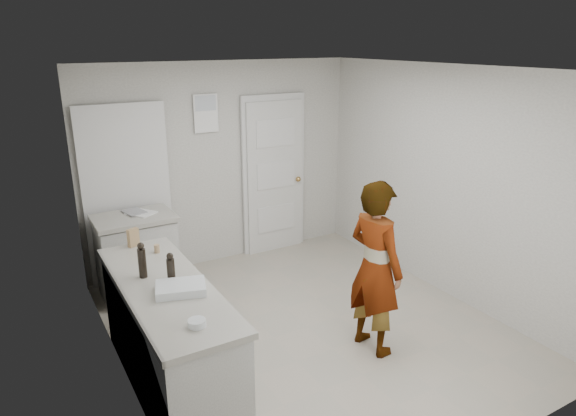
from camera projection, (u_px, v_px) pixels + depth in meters
ground at (307, 327)px, 5.13m from camera, size 4.00×4.00×0.00m
room_shell at (212, 185)px, 6.32m from camera, size 4.00×4.00×4.00m
main_counter at (169, 340)px, 4.14m from camera, size 0.64×1.96×0.93m
side_counter at (137, 258)px, 5.67m from camera, size 0.84×0.61×0.93m
person at (375, 268)px, 4.55m from camera, size 0.45×0.63×1.61m
cake_mix_box at (133, 238)px, 4.69m from camera, size 0.11×0.08×0.17m
spice_jar at (157, 249)px, 4.57m from camera, size 0.05×0.05×0.08m
oil_cruet_a at (171, 268)px, 3.98m from camera, size 0.06×0.06×0.25m
oil_cruet_b at (142, 261)px, 4.06m from camera, size 0.07×0.07×0.30m
baking_dish at (181, 288)px, 3.86m from camera, size 0.43×0.36×0.06m
egg_bowl at (197, 323)px, 3.40m from camera, size 0.12×0.12×0.05m
papers at (141, 213)px, 5.60m from camera, size 0.35×0.37×0.01m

